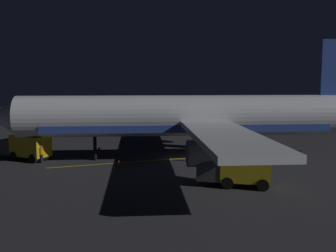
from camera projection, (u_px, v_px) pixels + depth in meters
ground_plane at (186, 160)px, 40.32m from camera, size 180.00×180.00×0.20m
apron_guide_stripe at (147, 161)px, 39.29m from camera, size 1.78×19.32×0.01m
airliner at (192, 117)px, 39.85m from camera, size 38.38×39.67×12.21m
baggage_truck at (26, 147)px, 39.76m from camera, size 5.62×5.10×2.52m
catering_truck at (237, 171)px, 29.87m from camera, size 4.92×5.60×2.20m
ground_crew_worker at (41, 154)px, 38.20m from camera, size 0.40×0.40×1.74m
traffic_cone_near_left at (119, 163)px, 37.01m from camera, size 0.50×0.50×0.55m
traffic_cone_near_right at (99, 148)px, 45.30m from camera, size 0.50×0.50×0.55m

